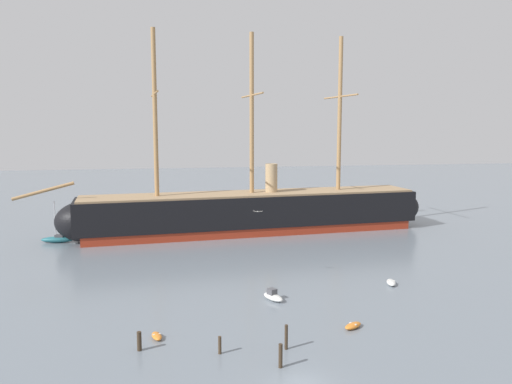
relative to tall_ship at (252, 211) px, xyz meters
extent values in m
cube|color=maroon|center=(0.00, 0.00, -3.11)|extent=(59.56, 13.72, 1.54)
cube|color=black|center=(0.00, 0.00, 0.41)|extent=(62.04, 14.29, 5.49)
ellipsoid|color=black|center=(-28.19, -2.34, -0.36)|extent=(11.72, 9.19, 7.03)
ellipsoid|color=black|center=(28.19, 2.34, -0.36)|extent=(11.72, 9.19, 7.03)
cube|color=#9E7F5B|center=(0.00, 0.00, 3.32)|extent=(60.76, 13.45, 0.33)
cylinder|color=#A37A4C|center=(-16.85, -1.40, 17.43)|extent=(0.77, 0.77, 28.55)
cylinder|color=#A37A4C|center=(-16.85, -1.40, 20.85)|extent=(1.53, 14.73, 0.31)
cylinder|color=#A37A4C|center=(0.00, 0.00, 17.43)|extent=(0.77, 0.77, 28.55)
cylinder|color=#A37A4C|center=(0.00, 0.00, 20.85)|extent=(1.53, 14.73, 0.31)
cylinder|color=#A37A4C|center=(16.85, 1.40, 17.43)|extent=(0.77, 0.77, 28.55)
cylinder|color=#A37A4C|center=(16.85, 1.40, 20.85)|extent=(1.53, 14.73, 0.31)
cylinder|color=#A37A4C|center=(-35.07, -2.92, 4.93)|extent=(9.73, 1.35, 2.92)
cylinder|color=tan|center=(3.68, 0.31, 5.90)|extent=(2.20, 2.20, 5.49)
ellipsoid|color=orange|center=(-16.50, -44.63, -3.65)|extent=(1.26, 2.08, 0.46)
cube|color=beige|center=(-16.50, -44.63, -3.47)|extent=(0.74, 0.33, 0.07)
ellipsoid|color=orange|center=(2.17, -45.55, -3.62)|extent=(2.35, 1.98, 0.52)
cube|color=beige|center=(2.17, -45.55, -3.42)|extent=(0.61, 0.79, 0.08)
ellipsoid|color=silver|center=(-3.77, -36.38, -3.52)|extent=(2.48, 3.28, 0.71)
cube|color=#4C4C51|center=(-3.86, -36.19, -2.96)|extent=(1.15, 1.19, 0.71)
ellipsoid|color=silver|center=(11.69, -33.48, -3.59)|extent=(1.68, 2.61, 0.57)
cube|color=beige|center=(11.69, -33.48, -3.38)|extent=(0.92, 0.46, 0.09)
ellipsoid|color=#236670|center=(-33.35, -2.32, -3.37)|extent=(5.47, 2.03, 1.02)
cube|color=#4C4C51|center=(-33.08, -2.34, -2.79)|extent=(1.41, 0.99, 0.54)
cylinder|color=silver|center=(-33.61, -2.30, 0.02)|extent=(0.13, 0.13, 6.17)
ellipsoid|color=gray|center=(26.82, -0.93, -3.59)|extent=(2.67, 1.78, 0.58)
cube|color=beige|center=(26.82, -0.93, -3.37)|extent=(0.50, 0.94, 0.09)
cylinder|color=#423323|center=(-11.12, -48.82, -3.10)|extent=(0.28, 0.28, 1.56)
cylinder|color=#382B1E|center=(-6.55, -52.20, -2.87)|extent=(0.33, 0.33, 2.01)
cylinder|color=#382B1E|center=(-5.29, -48.94, -2.76)|extent=(0.29, 0.29, 2.22)
cylinder|color=#382B1E|center=(-17.95, -46.96, -3.02)|extent=(0.40, 0.40, 1.71)
ellipsoid|color=silver|center=(-4.21, -29.11, 5.02)|extent=(0.22, 0.34, 0.11)
sphere|color=silver|center=(-4.28, -29.30, 5.03)|extent=(0.09, 0.09, 0.09)
cube|color=#ADA89E|center=(-3.89, -29.23, 5.04)|extent=(0.56, 0.31, 0.12)
cube|color=#ADA89E|center=(-4.52, -28.99, 5.04)|extent=(0.56, 0.31, 0.12)
camera|label=1|loc=(-15.40, -90.42, 15.65)|focal=35.86mm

